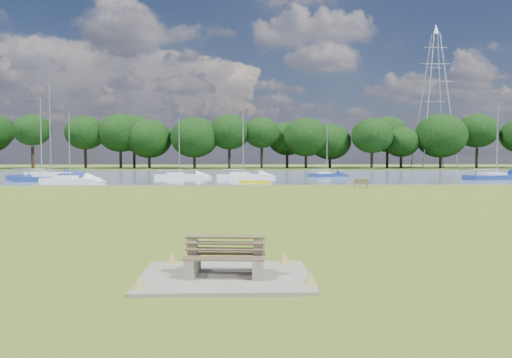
{
  "coord_description": "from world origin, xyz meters",
  "views": [
    {
      "loc": [
        0.32,
        -26.3,
        3.14
      ],
      "look_at": [
        1.19,
        -2.0,
        1.87
      ],
      "focal_mm": 35.0,
      "sensor_mm": 36.0,
      "label": 1
    }
  ],
  "objects_px": {
    "bench_pair": "(225,258)",
    "sailboat_5": "(50,177)",
    "pylon": "(435,78)",
    "sailboat_4": "(179,175)",
    "sailboat_1": "(41,175)",
    "kayak": "(255,182)",
    "sailboat_7": "(496,175)",
    "sailboat_3": "(243,175)",
    "sailboat_0": "(69,178)",
    "sailboat_8": "(326,174)",
    "riverbank_bench": "(361,183)"
  },
  "relations": [
    {
      "from": "sailboat_0",
      "to": "sailboat_3",
      "type": "relative_size",
      "value": 0.87
    },
    {
      "from": "kayak",
      "to": "bench_pair",
      "type": "bearing_deg",
      "value": -72.05
    },
    {
      "from": "bench_pair",
      "to": "pylon",
      "type": "relative_size",
      "value": 0.07
    },
    {
      "from": "kayak",
      "to": "sailboat_3",
      "type": "distance_m",
      "value": 9.88
    },
    {
      "from": "sailboat_3",
      "to": "sailboat_8",
      "type": "relative_size",
      "value": 1.28
    },
    {
      "from": "sailboat_8",
      "to": "sailboat_7",
      "type": "bearing_deg",
      "value": -31.61
    },
    {
      "from": "sailboat_5",
      "to": "riverbank_bench",
      "type": "bearing_deg",
      "value": -35.37
    },
    {
      "from": "pylon",
      "to": "sailboat_3",
      "type": "xyz_separation_m",
      "value": [
        -37.73,
        -36.19,
        -17.11
      ]
    },
    {
      "from": "bench_pair",
      "to": "sailboat_5",
      "type": "relative_size",
      "value": 0.19
    },
    {
      "from": "sailboat_1",
      "to": "sailboat_3",
      "type": "bearing_deg",
      "value": -21.1
    },
    {
      "from": "sailboat_4",
      "to": "sailboat_7",
      "type": "xyz_separation_m",
      "value": [
        37.16,
        -4.53,
        0.07
      ]
    },
    {
      "from": "riverbank_bench",
      "to": "sailboat_1",
      "type": "height_order",
      "value": "sailboat_1"
    },
    {
      "from": "bench_pair",
      "to": "sailboat_8",
      "type": "distance_m",
      "value": 52.84
    },
    {
      "from": "sailboat_7",
      "to": "sailboat_0",
      "type": "bearing_deg",
      "value": 166.83
    },
    {
      "from": "sailboat_3",
      "to": "riverbank_bench",
      "type": "bearing_deg",
      "value": -67.33
    },
    {
      "from": "riverbank_bench",
      "to": "sailboat_8",
      "type": "distance_m",
      "value": 19.69
    },
    {
      "from": "riverbank_bench",
      "to": "sailboat_1",
      "type": "distance_m",
      "value": 36.83
    },
    {
      "from": "sailboat_0",
      "to": "sailboat_1",
      "type": "height_order",
      "value": "sailboat_1"
    },
    {
      "from": "pylon",
      "to": "bench_pair",
      "type": "bearing_deg",
      "value": -114.67
    },
    {
      "from": "kayak",
      "to": "sailboat_7",
      "type": "bearing_deg",
      "value": 33.79
    },
    {
      "from": "sailboat_1",
      "to": "sailboat_7",
      "type": "bearing_deg",
      "value": -26.8
    },
    {
      "from": "sailboat_5",
      "to": "sailboat_8",
      "type": "xyz_separation_m",
      "value": [
        31.84,
        8.86,
        -0.11
      ]
    },
    {
      "from": "kayak",
      "to": "sailboat_7",
      "type": "xyz_separation_m",
      "value": [
        28.22,
        6.44,
        0.33
      ]
    },
    {
      "from": "riverbank_bench",
      "to": "sailboat_8",
      "type": "xyz_separation_m",
      "value": [
        0.39,
        19.69,
        0.05
      ]
    },
    {
      "from": "sailboat_1",
      "to": "riverbank_bench",
      "type": "bearing_deg",
      "value": -47.91
    },
    {
      "from": "sailboat_0",
      "to": "kayak",
      "type": "bearing_deg",
      "value": 6.95
    },
    {
      "from": "sailboat_4",
      "to": "sailboat_8",
      "type": "xyz_separation_m",
      "value": [
        18.65,
        2.56,
        -0.01
      ]
    },
    {
      "from": "kayak",
      "to": "riverbank_bench",
      "type": "bearing_deg",
      "value": -12.52
    },
    {
      "from": "pylon",
      "to": "sailboat_1",
      "type": "distance_m",
      "value": 73.83
    },
    {
      "from": "kayak",
      "to": "sailboat_3",
      "type": "bearing_deg",
      "value": 117.49
    },
    {
      "from": "bench_pair",
      "to": "kayak",
      "type": "height_order",
      "value": "bench_pair"
    },
    {
      "from": "sailboat_1",
      "to": "kayak",
      "type": "bearing_deg",
      "value": -43.47
    },
    {
      "from": "pylon",
      "to": "sailboat_7",
      "type": "height_order",
      "value": "pylon"
    },
    {
      "from": "sailboat_1",
      "to": "bench_pair",
      "type": "bearing_deg",
      "value": -88.8
    },
    {
      "from": "bench_pair",
      "to": "sailboat_8",
      "type": "xyz_separation_m",
      "value": [
        11.7,
        51.53,
        -0.07
      ]
    },
    {
      "from": "pylon",
      "to": "sailboat_0",
      "type": "xyz_separation_m",
      "value": [
        -56.07,
        -43.16,
        -17.17
      ]
    },
    {
      "from": "sailboat_1",
      "to": "sailboat_8",
      "type": "bearing_deg",
      "value": -16.11
    },
    {
      "from": "pylon",
      "to": "sailboat_4",
      "type": "bearing_deg",
      "value": -142.43
    },
    {
      "from": "sailboat_7",
      "to": "sailboat_3",
      "type": "bearing_deg",
      "value": 155.96
    },
    {
      "from": "bench_pair",
      "to": "sailboat_3",
      "type": "bearing_deg",
      "value": 93.65
    },
    {
      "from": "sailboat_7",
      "to": "bench_pair",
      "type": "bearing_deg",
      "value": -141.69
    },
    {
      "from": "sailboat_0",
      "to": "sailboat_7",
      "type": "xyz_separation_m",
      "value": [
        47.69,
        3.6,
        0.08
      ]
    },
    {
      "from": "sailboat_7",
      "to": "sailboat_8",
      "type": "relative_size",
      "value": 1.38
    },
    {
      "from": "bench_pair",
      "to": "sailboat_0",
      "type": "relative_size",
      "value": 0.28
    },
    {
      "from": "riverbank_bench",
      "to": "sailboat_5",
      "type": "bearing_deg",
      "value": 170.75
    },
    {
      "from": "sailboat_1",
      "to": "sailboat_7",
      "type": "height_order",
      "value": "sailboat_1"
    },
    {
      "from": "riverbank_bench",
      "to": "sailboat_4",
      "type": "xyz_separation_m",
      "value": [
        -18.26,
        17.13,
        0.06
      ]
    },
    {
      "from": "bench_pair",
      "to": "sailboat_8",
      "type": "height_order",
      "value": "sailboat_8"
    },
    {
      "from": "sailboat_3",
      "to": "sailboat_8",
      "type": "bearing_deg",
      "value": 8.41
    },
    {
      "from": "sailboat_1",
      "to": "sailboat_8",
      "type": "distance_m",
      "value": 34.66
    }
  ]
}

